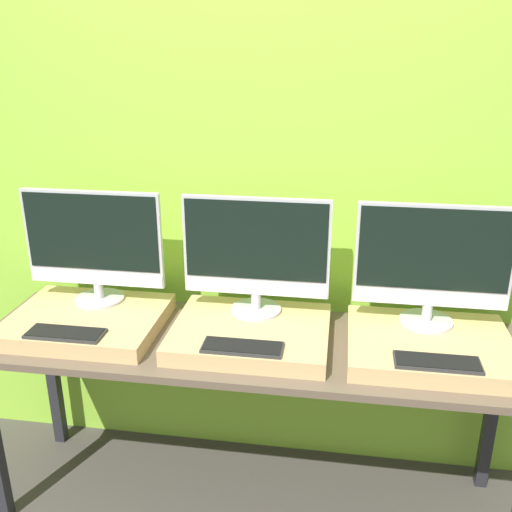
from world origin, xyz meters
TOP-DOWN VIEW (x-y plane):
  - wall_back at (0.00, 0.70)m, footprint 8.00×0.04m
  - workbench at (0.00, 0.31)m, footprint 2.18×0.63m
  - wooden_riser_left at (-0.69, 0.32)m, footprint 0.61×0.50m
  - monitor_left at (-0.69, 0.45)m, footprint 0.59×0.21m
  - keyboard_left at (-0.69, 0.13)m, footprint 0.30×0.11m
  - wooden_riser_center at (0.00, 0.32)m, footprint 0.61×0.50m
  - monitor_center at (0.00, 0.45)m, footprint 0.59×0.21m
  - keyboard_center at (0.00, 0.13)m, footprint 0.30×0.11m
  - wooden_riser_right at (0.69, 0.32)m, footprint 0.61×0.50m
  - monitor_right at (0.69, 0.45)m, footprint 0.59×0.21m
  - keyboard_right at (0.69, 0.13)m, footprint 0.30×0.11m

SIDE VIEW (x-z plane):
  - workbench at x=0.00m, z-range 0.32..1.12m
  - wooden_riser_left at x=-0.69m, z-range 0.80..0.86m
  - wooden_riser_center at x=0.00m, z-range 0.80..0.86m
  - wooden_riser_right at x=0.69m, z-range 0.80..0.86m
  - keyboard_left at x=-0.69m, z-range 0.86..0.88m
  - keyboard_center at x=0.00m, z-range 0.86..0.88m
  - keyboard_right at x=0.69m, z-range 0.86..0.88m
  - monitor_left at x=-0.69m, z-range 0.88..1.37m
  - monitor_center at x=0.00m, z-range 0.88..1.37m
  - monitor_right at x=0.69m, z-range 0.88..1.37m
  - wall_back at x=0.00m, z-range 0.00..2.60m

